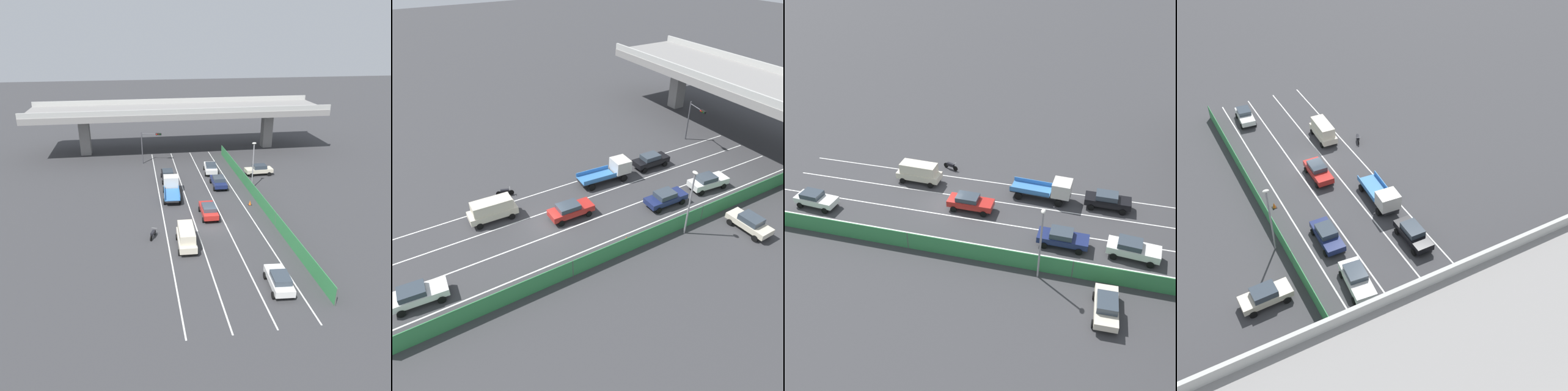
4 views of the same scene
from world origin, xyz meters
TOP-DOWN VIEW (x-y plane):
  - ground_plane at (0.00, 0.00)m, footprint 300.00×300.00m
  - lane_line_left_edge at (-5.32, 5.95)m, footprint 0.14×47.90m
  - lane_line_mid_left at (-1.77, 5.95)m, footprint 0.14×47.90m
  - lane_line_mid_right at (1.77, 5.95)m, footprint 0.14×47.90m
  - lane_line_right_edge at (5.32, 5.95)m, footprint 0.14×47.90m
  - elevated_overpass at (0.00, 31.90)m, footprint 53.76×11.63m
  - green_fence at (7.41, 5.95)m, footprint 0.10×44.00m
  - car_sedan_red at (0.18, 2.38)m, footprint 2.06×4.59m
  - car_sedan_white at (3.63, -12.93)m, footprint 2.20×4.42m
  - car_sedan_navy at (3.46, 12.00)m, footprint 2.10×4.63m
  - car_van_cream at (-3.46, -4.45)m, footprint 2.16×4.86m
  - car_hatchback_white at (3.47, 18.11)m, footprint 2.39×4.71m
  - car_sedan_black at (-3.62, 15.70)m, footprint 2.00×4.58m
  - flatbed_truck_blue at (-3.63, 10.02)m, footprint 2.63×6.29m
  - motorcycle at (-6.86, -1.94)m, footprint 0.86×1.87m
  - parked_sedan_cream at (10.85, 16.13)m, footprint 4.33×2.09m
  - traffic_light at (-5.97, 24.52)m, footprint 3.41×0.99m
  - street_lamp at (8.05, 10.49)m, footprint 0.60×0.36m
  - traffic_cone at (6.20, 4.98)m, footprint 0.47×0.47m

SIDE VIEW (x-z plane):
  - ground_plane at x=0.00m, z-range 0.00..0.00m
  - lane_line_left_edge at x=-5.32m, z-range 0.00..0.01m
  - lane_line_mid_left at x=-1.77m, z-range 0.00..0.01m
  - lane_line_mid_right at x=1.77m, z-range 0.00..0.01m
  - lane_line_right_edge at x=5.32m, z-range 0.00..0.01m
  - traffic_cone at x=6.20m, z-range -0.02..0.63m
  - motorcycle at x=-6.86m, z-range -0.01..0.93m
  - green_fence at x=7.41m, z-range 0.00..1.73m
  - car_sedan_navy at x=3.46m, z-range 0.09..1.69m
  - car_sedan_white at x=3.63m, z-range 0.10..1.68m
  - car_sedan_red at x=0.18m, z-range 0.10..1.70m
  - parked_sedan_cream at x=10.85m, z-range 0.09..1.73m
  - car_hatchback_white at x=3.47m, z-range 0.09..1.77m
  - car_sedan_black at x=-3.62m, z-range 0.09..1.77m
  - flatbed_truck_blue at x=-3.63m, z-range 0.05..2.42m
  - car_van_cream at x=-3.46m, z-range 0.14..2.37m
  - traffic_light at x=-5.97m, z-range 1.14..6.61m
  - street_lamp at x=8.05m, z-range 0.76..7.65m
  - elevated_overpass at x=0.00m, z-range 2.79..11.65m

